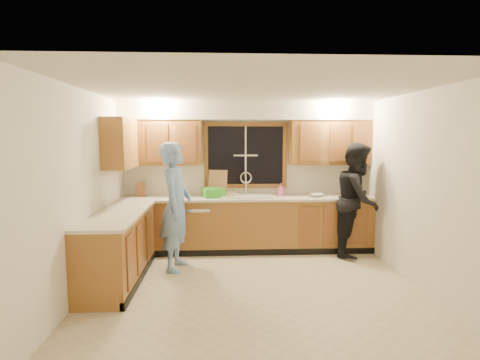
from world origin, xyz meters
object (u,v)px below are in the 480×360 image
man (176,206)px  woman (358,200)px  dishwasher (196,227)px  sink (247,200)px  knife_block (141,189)px  soap_bottle (281,189)px  dish_crate (213,192)px  bowl (316,195)px  stove (105,261)px

man → woman: man is taller
dishwasher → sink: bearing=1.0°
knife_block → soap_bottle: bearing=-13.7°
man → dish_crate: (0.52, 0.85, 0.07)m
bowl → woman: bearing=-23.6°
woman → knife_block: (-3.56, 0.47, 0.13)m
sink → stove: size_ratio=0.96×
dish_crate → bowl: 1.73m
dishwasher → man: (-0.23, -0.83, 0.51)m
knife_block → bowl: size_ratio=1.07×
man → soap_bottle: bearing=-53.9°
stove → soap_bottle: bearing=39.1°
sink → bowl: bearing=-3.2°
stove → woman: woman is taller
bowl → dish_crate: bearing=177.6°
sink → stove: bearing=-134.6°
knife_block → sink: bearing=-17.8°
dish_crate → soap_bottle: 1.17m
dish_crate → bowl: dish_crate is taller
dishwasher → soap_bottle: (1.45, 0.14, 0.62)m
knife_block → dish_crate: (1.23, -0.13, -0.04)m
dishwasher → dish_crate: bearing=4.1°
bowl → stove: bearing=-149.3°
stove → bowl: bearing=30.7°
man → knife_block: size_ratio=7.69×
knife_block → dish_crate: bearing=-19.6°
sink → woman: (1.78, -0.33, 0.05)m
woman → dish_crate: woman is taller
sink → dishwasher: 0.96m
woman → dish_crate: 2.36m
sink → man: 1.37m
dishwasher → bowl: bearing=-1.4°
bowl → soap_bottle: bearing=161.3°
stove → man: man is taller
sink → woman: 1.81m
stove → man: 1.31m
sink → soap_bottle: size_ratio=4.06×
sink → woman: size_ratio=0.47×
dish_crate → bowl: size_ratio=1.47×
stove → dish_crate: dish_crate is taller
stove → knife_block: knife_block is taller
dishwasher → woman: size_ratio=0.45×
knife_block → dish_crate: size_ratio=0.73×
stove → soap_bottle: soap_bottle is taller
knife_block → bowl: bearing=-17.3°
stove → bowl: size_ratio=4.01×
dishwasher → dish_crate: size_ratio=2.49×
dishwasher → soap_bottle: bearing=5.5°
bowl → knife_block: bearing=176.0°
dish_crate → bowl: bearing=-2.4°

